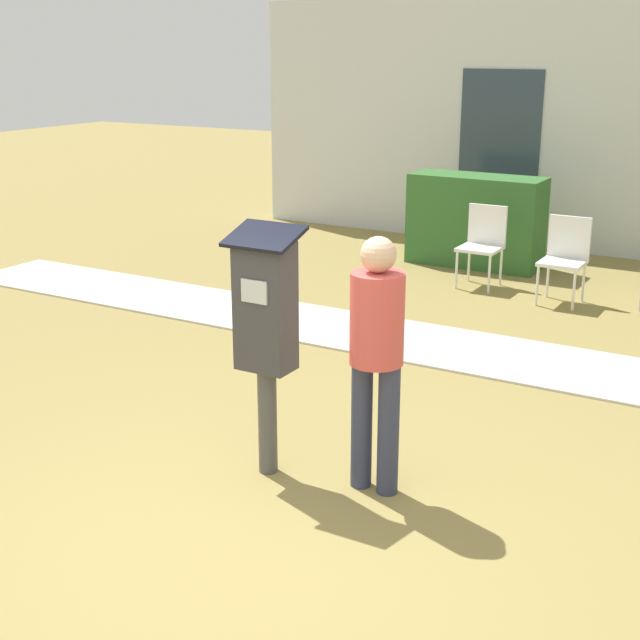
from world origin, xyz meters
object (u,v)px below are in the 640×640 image
at_px(parking_meter, 266,319).
at_px(outdoor_chair_left, 483,239).
at_px(outdoor_chair_middle, 565,253).
at_px(person_standing, 376,346).

relative_size(parking_meter, outdoor_chair_left, 1.77).
relative_size(parking_meter, outdoor_chair_middle, 1.77).
bearing_deg(outdoor_chair_middle, outdoor_chair_left, -177.19).
bearing_deg(parking_meter, person_standing, 10.56).
relative_size(outdoor_chair_left, outdoor_chair_middle, 1.00).
relative_size(person_standing, outdoor_chair_left, 1.76).
bearing_deg(person_standing, parking_meter, 157.84).
xyz_separation_m(person_standing, outdoor_chair_middle, (-0.15, 4.71, -0.40)).
height_order(parking_meter, outdoor_chair_left, parking_meter).
height_order(outdoor_chair_left, outdoor_chair_middle, same).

